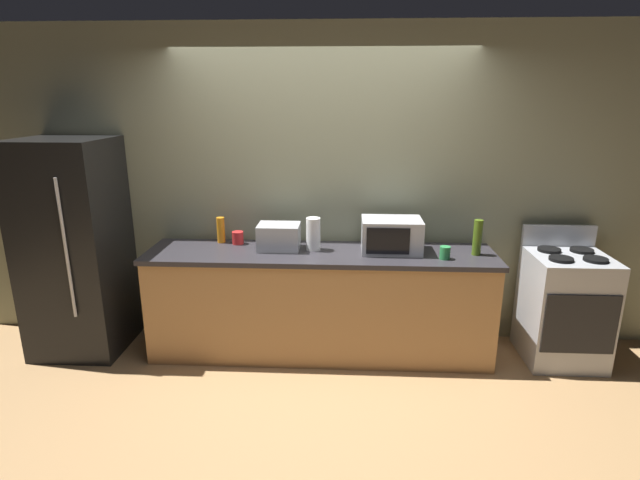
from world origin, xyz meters
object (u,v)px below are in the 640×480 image
(toaster_oven, at_px, (279,237))
(bottle_dish_soap, at_px, (221,230))
(refrigerator, at_px, (75,248))
(microwave, at_px, (391,235))
(mug_red, at_px, (238,238))
(stove_range, at_px, (564,307))
(mug_green, at_px, (445,253))
(bottle_olive_oil, at_px, (477,237))
(paper_towel_roll, at_px, (313,234))

(toaster_oven, height_order, bottle_dish_soap, bottle_dish_soap)
(refrigerator, height_order, microwave, refrigerator)
(refrigerator, bearing_deg, mug_red, 8.01)
(stove_range, height_order, toaster_oven, toaster_oven)
(refrigerator, height_order, bottle_dish_soap, refrigerator)
(mug_green, distance_m, mug_red, 1.72)
(toaster_oven, bearing_deg, refrigerator, -177.98)
(microwave, distance_m, bottle_dish_soap, 1.45)
(toaster_oven, bearing_deg, mug_red, 161.04)
(microwave, relative_size, bottle_dish_soap, 2.17)
(bottle_olive_oil, distance_m, bottle_dish_soap, 2.13)
(stove_range, xyz_separation_m, microwave, (-1.42, 0.05, 0.57))
(paper_towel_roll, relative_size, mug_red, 2.50)
(microwave, distance_m, mug_green, 0.45)
(bottle_olive_oil, bearing_deg, mug_red, 174.28)
(toaster_oven, xyz_separation_m, paper_towel_roll, (0.28, -0.01, 0.03))
(refrigerator, height_order, mug_green, refrigerator)
(stove_range, distance_m, mug_red, 2.76)
(mug_green, bearing_deg, microwave, 155.90)
(mug_green, relative_size, mug_red, 0.94)
(microwave, bearing_deg, mug_green, -24.10)
(refrigerator, distance_m, mug_red, 1.35)
(mug_red, bearing_deg, refrigerator, -171.99)
(stove_range, relative_size, mug_red, 10.01)
(microwave, distance_m, bottle_olive_oil, 0.68)
(microwave, relative_size, paper_towel_roll, 1.78)
(refrigerator, xyz_separation_m, paper_towel_roll, (1.99, 0.05, 0.13))
(microwave, height_order, paper_towel_roll, same)
(stove_range, distance_m, mug_green, 1.14)
(refrigerator, relative_size, stove_range, 1.67)
(mug_green, bearing_deg, paper_towel_roll, 170.04)
(toaster_oven, relative_size, mug_green, 3.37)
(mug_red, bearing_deg, mug_green, -10.70)
(refrigerator, bearing_deg, paper_towel_roll, 1.45)
(stove_range, height_order, bottle_olive_oil, bottle_olive_oil)
(toaster_oven, relative_size, mug_red, 3.15)
(mug_green, xyz_separation_m, mug_red, (-1.69, 0.32, 0.00))
(refrigerator, xyz_separation_m, toaster_oven, (1.71, 0.06, 0.10))
(paper_towel_roll, xyz_separation_m, bottle_dish_soap, (-0.81, 0.18, -0.02))
(paper_towel_roll, height_order, bottle_olive_oil, bottle_olive_oil)
(stove_range, distance_m, bottle_dish_soap, 2.93)
(toaster_oven, bearing_deg, stove_range, -1.47)
(microwave, distance_m, toaster_oven, 0.92)
(paper_towel_roll, bearing_deg, bottle_olive_oil, -2.58)
(bottle_dish_soap, relative_size, mug_green, 2.19)
(microwave, xyz_separation_m, mug_red, (-1.29, 0.14, -0.08))
(stove_range, height_order, paper_towel_roll, paper_towel_roll)
(stove_range, bearing_deg, toaster_oven, 178.53)
(toaster_oven, bearing_deg, bottle_olive_oil, -2.48)
(toaster_oven, xyz_separation_m, bottle_olive_oil, (1.59, -0.07, 0.04))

